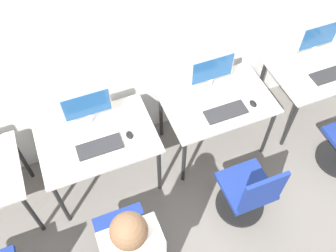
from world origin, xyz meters
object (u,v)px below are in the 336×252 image
at_px(keyboard_far_right, 330,75).
at_px(monitor_right, 212,71).
at_px(monitor_left, 87,107).
at_px(office_chair_right, 248,194).
at_px(monitor_far_right, 318,38).
at_px(mouse_left, 129,135).
at_px(keyboard_left, 100,147).
at_px(mouse_right, 253,104).
at_px(keyboard_right, 226,112).
at_px(office_chair_left, 126,242).

bearing_deg(keyboard_far_right, monitor_right, 166.04).
bearing_deg(keyboard_far_right, monitor_left, 172.69).
distance_m(office_chair_right, monitor_far_right, 1.74).
distance_m(monitor_far_right, keyboard_far_right, 0.39).
bearing_deg(mouse_left, monitor_left, 136.03).
relative_size(keyboard_left, mouse_right, 4.48).
height_order(keyboard_left, monitor_right, monitor_right).
height_order(keyboard_left, mouse_right, mouse_right).
relative_size(monitor_right, keyboard_right, 1.08).
relative_size(mouse_left, monitor_far_right, 0.21).
xyz_separation_m(mouse_right, keyboard_far_right, (0.92, 0.05, -0.01)).
xyz_separation_m(monitor_left, keyboard_far_right, (2.40, -0.31, -0.22)).
bearing_deg(monitor_left, mouse_left, -43.97).
xyz_separation_m(office_chair_left, monitor_far_right, (2.44, 1.05, 0.61)).
height_order(monitor_right, monitor_far_right, same).
distance_m(monitor_right, office_chair_right, 1.18).
bearing_deg(monitor_far_right, office_chair_right, -140.52).
xyz_separation_m(keyboard_left, office_chair_left, (-0.04, -0.75, -0.39)).
relative_size(monitor_left, office_chair_left, 0.50).
xyz_separation_m(office_chair_left, monitor_right, (1.24, 1.03, 0.61)).
bearing_deg(office_chair_right, keyboard_far_right, 29.57).
distance_m(mouse_left, office_chair_right, 1.21).
relative_size(keyboard_left, office_chair_left, 0.46).
bearing_deg(office_chair_right, monitor_right, 86.74).
bearing_deg(mouse_left, keyboard_right, -4.96).
bearing_deg(keyboard_far_right, office_chair_right, -150.43).
relative_size(mouse_right, keyboard_far_right, 0.22).
bearing_deg(mouse_right, office_chair_right, -117.36).
relative_size(keyboard_left, monitor_right, 0.93).
distance_m(mouse_left, keyboard_right, 0.92).
bearing_deg(keyboard_left, office_chair_left, -92.70).
bearing_deg(keyboard_left, mouse_left, 3.91).
xyz_separation_m(monitor_left, mouse_right, (1.49, -0.36, -0.21)).
relative_size(office_chair_left, monitor_right, 2.02).
height_order(monitor_left, office_chair_left, monitor_left).
xyz_separation_m(office_chair_right, keyboard_far_right, (1.26, 0.71, 0.39)).
distance_m(mouse_left, monitor_far_right, 2.15).
height_order(monitor_right, office_chair_right, monitor_right).
bearing_deg(office_chair_left, keyboard_left, 87.30).
bearing_deg(monitor_right, office_chair_left, -140.20).
relative_size(keyboard_right, mouse_right, 4.48).
distance_m(keyboard_left, mouse_left, 0.28).
bearing_deg(keyboard_left, monitor_far_right, 7.20).
bearing_deg(mouse_left, monitor_right, 15.77).
xyz_separation_m(keyboard_left, keyboard_right, (1.20, -0.06, 0.00)).
xyz_separation_m(mouse_left, monitor_right, (0.92, 0.26, 0.21)).
xyz_separation_m(office_chair_left, mouse_right, (1.52, 0.68, 0.40)).
height_order(mouse_left, office_chair_left, office_chair_left).
distance_m(keyboard_right, keyboard_far_right, 1.20).
relative_size(keyboard_right, office_chair_right, 0.46).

